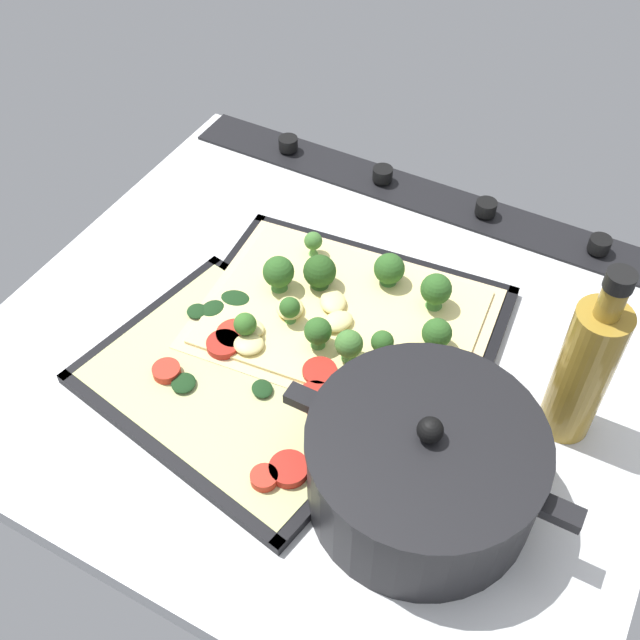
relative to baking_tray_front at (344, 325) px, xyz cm
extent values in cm
cube|color=silver|center=(0.11, 3.61, -1.87)|extent=(75.73, 67.03, 3.00)
cube|color=black|center=(0.11, -26.41, 0.03)|extent=(72.70, 7.00, 0.80)
cylinder|color=black|center=(-22.61, -26.41, 1.33)|extent=(2.80, 2.80, 1.80)
cylinder|color=black|center=(-7.46, -26.41, 1.33)|extent=(2.80, 2.80, 1.80)
cylinder|color=black|center=(7.68, -26.41, 1.33)|extent=(2.80, 2.80, 1.80)
cylinder|color=black|center=(22.83, -26.41, 1.33)|extent=(2.80, 2.80, 1.80)
cube|color=black|center=(0.00, 0.00, -0.12)|extent=(37.37, 29.21, 0.50)
cube|color=black|center=(1.18, -12.34, 0.28)|extent=(35.00, 4.54, 1.30)
cube|color=black|center=(-1.18, 12.34, 0.28)|extent=(35.00, 4.54, 1.30)
cube|color=black|center=(-16.85, -1.61, 0.28)|extent=(3.67, 25.98, 1.30)
cube|color=black|center=(16.85, 1.61, 0.28)|extent=(3.67, 25.98, 1.30)
cube|color=beige|center=(0.00, 0.00, 0.63)|extent=(34.75, 26.59, 1.00)
cube|color=#EFDB8C|center=(0.00, 0.00, 1.33)|extent=(31.92, 24.00, 0.40)
cone|color=#4D8B3F|center=(-6.12, 3.07, 2.04)|extent=(1.39, 1.39, 1.02)
sphere|color=#2D5B23|center=(-6.12, 3.07, 3.50)|extent=(2.53, 2.53, 2.53)
cone|color=#427635|center=(4.92, -3.00, 1.95)|extent=(2.16, 2.16, 0.84)
sphere|color=#264C1C|center=(4.92, -3.00, 3.85)|extent=(3.93, 3.93, 3.93)
cone|color=#5B9F46|center=(8.34, 8.02, 2.04)|extent=(1.43, 1.43, 1.02)
sphere|color=#386B28|center=(8.34, 8.02, 3.53)|extent=(2.60, 2.60, 2.60)
cone|color=#68AD54|center=(-3.22, 5.38, 2.15)|extent=(1.71, 1.71, 1.24)
sphere|color=#427533|center=(-3.22, 5.38, 3.94)|extent=(3.10, 3.10, 3.10)
cone|color=#4D8B3F|center=(-8.36, -6.40, 2.22)|extent=(2.00, 2.00, 1.38)
sphere|color=#2D5B23|center=(-8.36, -6.40, 4.27)|extent=(3.63, 3.63, 3.63)
cone|color=#68AD54|center=(8.22, -7.43, 2.19)|extent=(1.24, 1.24, 1.31)
sphere|color=#427533|center=(8.22, -7.43, 3.69)|extent=(2.26, 2.26, 2.26)
cone|color=#4D8B3F|center=(-10.90, -0.72, 2.00)|extent=(1.84, 1.84, 0.93)
sphere|color=#2D5B23|center=(-10.90, -0.72, 3.72)|extent=(3.35, 3.35, 3.35)
cone|color=#4D8B3F|center=(8.94, -0.33, 2.15)|extent=(2.05, 2.05, 1.24)
sphere|color=#2D5B23|center=(8.94, -0.33, 4.17)|extent=(3.73, 3.73, 3.73)
cone|color=#4D8B3F|center=(-2.04, -7.42, 1.93)|extent=(2.03, 2.03, 0.80)
sphere|color=#2D5B23|center=(-2.04, -7.42, 3.72)|extent=(3.70, 3.70, 3.70)
cone|color=#4D8B3F|center=(0.62, 5.31, 2.12)|extent=(1.69, 1.69, 1.17)
sphere|color=#2D5B23|center=(0.62, 5.31, 3.86)|extent=(3.07, 3.07, 3.07)
cone|color=#4D8B3F|center=(5.16, 3.31, 2.16)|extent=(1.33, 1.33, 1.26)
sphere|color=#2D5B23|center=(5.16, 3.31, 3.70)|extent=(2.41, 2.41, 2.41)
cone|color=#5B9F46|center=(-8.76, 6.62, 2.18)|extent=(1.51, 1.51, 1.29)
sphere|color=#386B28|center=(-8.76, 6.62, 3.85)|extent=(2.74, 2.74, 2.74)
ellipsoid|color=#EFDB8C|center=(2.01, -0.86, 2.09)|extent=(4.58, 4.79, 1.31)
ellipsoid|color=#EFDB8C|center=(5.91, 2.40, 2.08)|extent=(4.62, 4.77, 1.28)
ellipsoid|color=#EFDB8C|center=(-0.14, 1.64, 2.10)|extent=(4.27, 4.66, 1.32)
ellipsoid|color=#EFDB8C|center=(7.20, 9.27, 2.04)|extent=(4.37, 4.25, 1.18)
ellipsoid|color=#EFDB8C|center=(-8.63, 6.43, 2.00)|extent=(3.37, 3.77, 1.08)
ellipsoid|color=#EFDB8C|center=(7.81, 6.84, 1.91)|extent=(3.16, 3.07, 0.88)
cube|color=black|center=(5.79, 13.20, -0.12)|extent=(35.96, 29.95, 0.50)
cube|color=black|center=(3.65, 1.76, 0.28)|extent=(31.68, 7.07, 1.30)
cube|color=black|center=(7.93, 24.64, 0.28)|extent=(31.68, 7.07, 1.30)
cube|color=black|center=(-9.35, 16.04, 0.28)|extent=(5.68, 24.28, 1.30)
cube|color=black|center=(20.93, 10.37, 0.28)|extent=(5.68, 24.28, 1.30)
cube|color=#C4C882|center=(5.79, 13.20, 0.58)|extent=(33.16, 27.15, 0.90)
cylinder|color=red|center=(13.26, 16.40, 1.53)|extent=(3.07, 3.07, 1.00)
cylinder|color=#B22319|center=(-4.49, 20.65, 1.53)|extent=(3.94, 3.94, 1.00)
cylinder|color=#B22319|center=(-1.44, 8.70, 1.53)|extent=(3.77, 3.77, 1.00)
cylinder|color=#D14723|center=(-7.07, 7.65, 1.53)|extent=(2.82, 2.82, 1.00)
cylinder|color=red|center=(-2.88, 22.62, 1.53)|extent=(2.75, 2.75, 1.00)
cylinder|color=#B22319|center=(9.87, 10.33, 1.53)|extent=(3.86, 3.86, 1.00)
cylinder|color=#B22319|center=(-2.53, 11.71, 1.53)|extent=(3.50, 3.50, 1.00)
cylinder|color=#B22319|center=(-3.61, 12.56, 1.53)|extent=(3.09, 3.09, 1.00)
cylinder|color=red|center=(9.48, 8.55, 1.53)|extent=(4.31, 4.31, 1.00)
ellipsoid|color=#193819|center=(15.44, 7.46, 1.43)|extent=(3.29, 3.27, 0.60)
ellipsoid|color=#193819|center=(-3.03, 8.83, 1.43)|extent=(3.90, 2.69, 0.60)
ellipsoid|color=#193819|center=(12.64, 3.48, 1.43)|extent=(4.12, 3.37, 0.60)
ellipsoid|color=#193819|center=(2.94, 13.45, 1.43)|extent=(3.38, 3.33, 0.60)
ellipsoid|color=#193819|center=(14.08, 6.27, 1.43)|extent=(3.30, 3.65, 0.60)
ellipsoid|color=#193819|center=(10.74, 16.81, 1.43)|extent=(3.77, 3.81, 0.60)
cylinder|color=black|center=(-16.45, 16.15, 4.25)|extent=(21.72, 21.72, 9.24)
cylinder|color=black|center=(-16.45, 16.15, 9.27)|extent=(22.16, 22.16, 0.80)
sphere|color=black|center=(-16.45, 16.15, 10.87)|extent=(2.40, 2.40, 2.40)
cube|color=black|center=(-29.11, 16.15, 7.21)|extent=(3.60, 2.00, 1.20)
cube|color=black|center=(-3.79, 16.15, 7.21)|extent=(3.60, 2.00, 1.20)
cylinder|color=olive|center=(-26.40, 1.12, 8.08)|extent=(5.35, 5.35, 16.89)
cylinder|color=olive|center=(-26.40, 1.12, 18.28)|extent=(2.41, 2.41, 3.50)
cylinder|color=black|center=(-26.40, 1.12, 20.83)|extent=(2.68, 2.68, 1.60)
camera|label=1|loc=(-26.18, 54.22, 67.29)|focal=43.46mm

